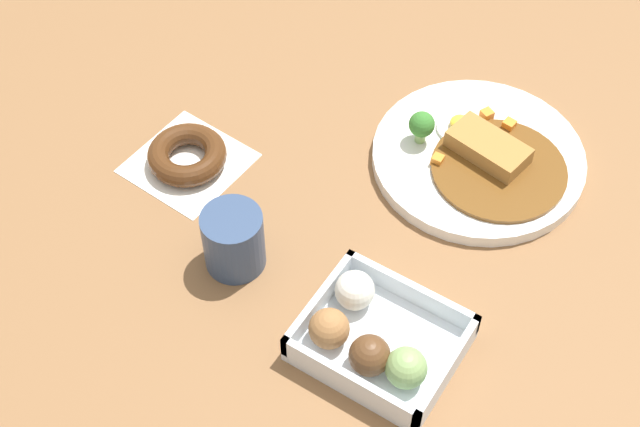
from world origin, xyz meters
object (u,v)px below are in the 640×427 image
at_px(curry_plate, 479,157).
at_px(coffee_mug, 234,240).
at_px(donut_box, 373,338).
at_px(chocolate_ring_donut, 187,156).

height_order(curry_plate, coffee_mug, coffee_mug).
distance_m(donut_box, coffee_mug, 0.20).
height_order(chocolate_ring_donut, coffee_mug, coffee_mug).
distance_m(curry_plate, chocolate_ring_donut, 0.38).
xyz_separation_m(donut_box, chocolate_ring_donut, (-0.34, 0.11, -0.01)).
height_order(curry_plate, donut_box, curry_plate).
bearing_deg(coffee_mug, donut_box, -4.82).
height_order(curry_plate, chocolate_ring_donut, curry_plate).
distance_m(chocolate_ring_donut, coffee_mug, 0.17).
bearing_deg(chocolate_ring_donut, curry_plate, 32.39).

